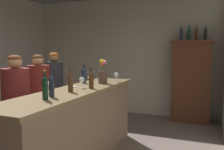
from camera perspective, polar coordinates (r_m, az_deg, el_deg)
wall_back at (r=6.42m, az=2.44°, el=4.47°), size 4.95×0.12×2.94m
bar_counter at (r=3.55m, az=-8.09°, el=-11.82°), size 0.65×2.87×1.07m
display_cabinet at (r=5.80m, az=17.87°, el=-1.07°), size 0.91×0.42×1.83m
wine_bottle_riesling at (r=3.46m, az=-4.82°, el=-1.03°), size 0.07×0.07×0.29m
wine_bottle_malbec at (r=2.75m, az=-15.25°, el=-2.68°), size 0.06×0.06×0.32m
wine_bottle_syrah at (r=4.06m, az=-6.55°, el=0.05°), size 0.07×0.07×0.30m
wine_bottle_merlot at (r=3.20m, az=-9.60°, el=-1.44°), size 0.07×0.07×0.32m
wine_bottle_chardonnay at (r=2.90m, az=-13.83°, el=-2.29°), size 0.06×0.06×0.31m
wine_glass_front at (r=3.52m, az=-6.97°, el=-1.18°), size 0.07×0.07×0.16m
wine_glass_mid at (r=4.16m, az=0.98°, el=-0.02°), size 0.07×0.07×0.16m
wine_glass_rear at (r=3.92m, az=-5.16°, el=-0.68°), size 0.07×0.07×0.13m
wine_glass_spare at (r=3.14m, az=-14.62°, el=-2.22°), size 0.08×0.08×0.15m
flower_arrangement at (r=3.99m, az=-2.13°, el=0.25°), size 0.15×0.17×0.39m
cheese_plate at (r=3.63m, az=-9.35°, el=-2.71°), size 0.16×0.16×0.01m
display_bottle_left at (r=5.80m, az=15.77°, el=9.16°), size 0.07×0.07×0.33m
display_bottle_midleft at (r=5.78m, az=17.41°, el=9.12°), size 0.08×0.08×0.33m
display_bottle_center at (r=5.77m, az=19.03°, el=9.04°), size 0.07×0.07×0.32m
display_bottle_midright at (r=5.76m, az=20.85°, el=8.91°), size 0.07×0.07×0.30m
patron_in_navy at (r=3.80m, az=-21.27°, el=-6.36°), size 0.39×0.39×1.55m
patron_near_entrance at (r=4.90m, az=-13.12°, el=-3.11°), size 0.32×0.32×1.57m
patron_redhead at (r=4.42m, az=-16.58°, el=-4.63°), size 0.39×0.39×1.54m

